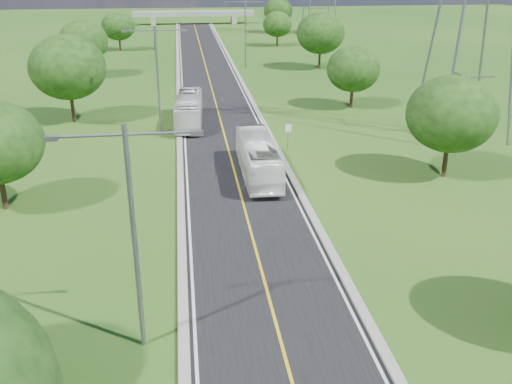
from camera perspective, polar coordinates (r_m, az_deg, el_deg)
ground at (r=70.97m, az=-4.26°, el=9.58°), size 260.00×260.00×0.00m
road at (r=76.82m, az=-4.54°, el=10.59°), size 8.00×150.00×0.06m
curb_left at (r=76.71m, az=-7.77°, el=10.50°), size 0.50×150.00×0.22m
curb_right at (r=77.13m, az=-1.33°, el=10.76°), size 0.50×150.00×0.22m
speed_limit_sign at (r=49.98m, az=3.23°, el=5.97°), size 0.55×0.09×2.40m
overpass at (r=149.74m, az=-6.24°, el=17.25°), size 30.00×3.00×3.20m
streetlight_near_left at (r=23.38m, az=-12.21°, el=-2.96°), size 5.90×0.25×10.00m
streetlight_mid_left at (r=55.02m, az=-9.85°, el=11.87°), size 5.90×0.25×10.00m
streetlight_far_right at (r=88.19m, az=-1.07°, el=16.09°), size 5.90×0.25×10.00m
tree_lc at (r=61.01m, az=-18.33°, el=11.75°), size 7.56×7.56×8.79m
tree_ld at (r=84.83m, az=-16.88°, el=14.24°), size 6.72×6.72×7.82m
tree_le at (r=108.23m, az=-13.61°, el=15.83°), size 5.88×5.88×6.84m
tree_rb at (r=45.13m, az=18.97°, el=7.38°), size 6.72×6.72×7.82m
tree_rc at (r=64.93m, az=9.71°, el=12.02°), size 5.88×5.88×6.84m
tree_rd at (r=88.22m, az=6.48°, el=15.51°), size 7.14×7.14×8.30m
tree_re at (r=111.23m, az=2.15°, el=16.42°), size 5.46×5.46×6.35m
tree_rf at (r=131.39m, az=2.24°, el=17.62°), size 6.30×6.30×7.33m
bus_outbound at (r=43.73m, az=0.22°, el=3.47°), size 2.55×10.59×2.94m
bus_inbound at (r=58.32m, az=-6.72°, el=8.18°), size 3.07×10.63×2.93m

